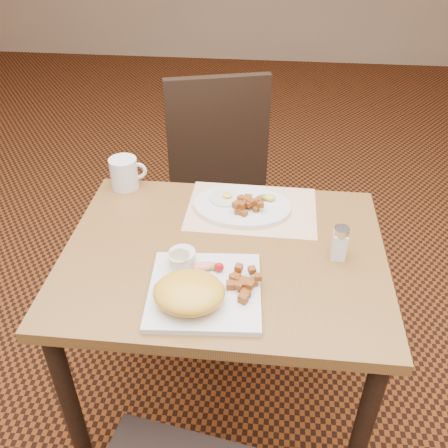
% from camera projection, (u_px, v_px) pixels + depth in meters
% --- Properties ---
extents(ground, '(8.00, 8.00, 0.00)m').
position_uv_depth(ground, '(224.00, 409.00, 1.84)').
color(ground, black).
rests_on(ground, ground).
extents(table, '(0.90, 0.70, 0.75)m').
position_uv_depth(table, '(224.00, 280.00, 1.46)').
color(table, brown).
rests_on(table, ground).
extents(chair_far, '(0.52, 0.53, 0.97)m').
position_uv_depth(chair_far, '(223.00, 188.00, 2.06)').
color(chair_far, black).
rests_on(chair_far, ground).
extents(placemat, '(0.40, 0.29, 0.00)m').
position_uv_depth(placemat, '(252.00, 209.00, 1.56)').
color(placemat, white).
rests_on(placemat, table).
extents(plate_square, '(0.30, 0.30, 0.02)m').
position_uv_depth(plate_square, '(205.00, 291.00, 1.26)').
color(plate_square, silver).
rests_on(plate_square, table).
extents(plate_oval, '(0.32, 0.24, 0.02)m').
position_uv_depth(plate_oval, '(242.00, 206.00, 1.56)').
color(plate_oval, silver).
rests_on(plate_oval, placemat).
extents(hollandaise_mound, '(0.18, 0.16, 0.06)m').
position_uv_depth(hollandaise_mound, '(188.00, 293.00, 1.20)').
color(hollandaise_mound, yellow).
rests_on(hollandaise_mound, plate_square).
extents(ramekin, '(0.07, 0.08, 0.04)m').
position_uv_depth(ramekin, '(182.00, 258.00, 1.32)').
color(ramekin, silver).
rests_on(ramekin, plate_square).
extents(garnish_sq, '(0.09, 0.05, 0.03)m').
position_uv_depth(garnish_sq, '(209.00, 266.00, 1.30)').
color(garnish_sq, '#387223').
rests_on(garnish_sq, plate_square).
extents(fried_egg, '(0.10, 0.10, 0.02)m').
position_uv_depth(fried_egg, '(226.00, 198.00, 1.58)').
color(fried_egg, white).
rests_on(fried_egg, plate_oval).
extents(garnish_ov, '(0.06, 0.04, 0.02)m').
position_uv_depth(garnish_ov, '(268.00, 197.00, 1.57)').
color(garnish_ov, '#387223').
rests_on(garnish_ov, plate_oval).
extents(salt_shaker, '(0.04, 0.04, 0.10)m').
position_uv_depth(salt_shaker, '(340.00, 243.00, 1.34)').
color(salt_shaker, white).
rests_on(salt_shaker, table).
extents(coffee_mug, '(0.12, 0.09, 0.10)m').
position_uv_depth(coffee_mug, '(125.00, 173.00, 1.64)').
color(coffee_mug, silver).
rests_on(coffee_mug, table).
extents(home_fries_sq, '(0.11, 0.12, 0.03)m').
position_uv_depth(home_fries_sq, '(241.00, 283.00, 1.25)').
color(home_fries_sq, '#974C18').
rests_on(home_fries_sq, plate_square).
extents(home_fries_ov, '(0.10, 0.10, 0.04)m').
position_uv_depth(home_fries_ov, '(247.00, 204.00, 1.53)').
color(home_fries_ov, '#974C18').
rests_on(home_fries_ov, plate_oval).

